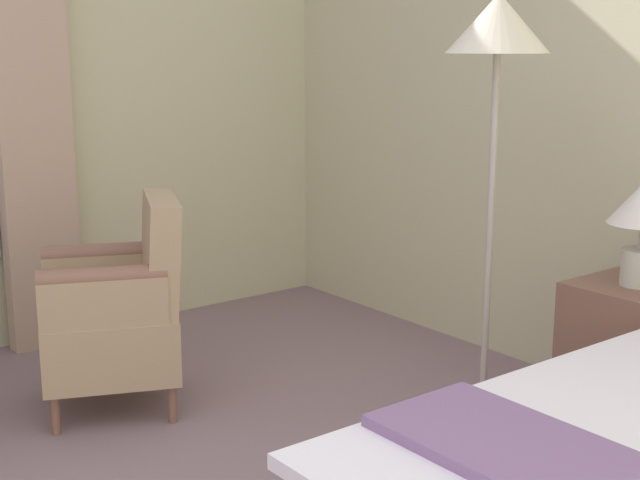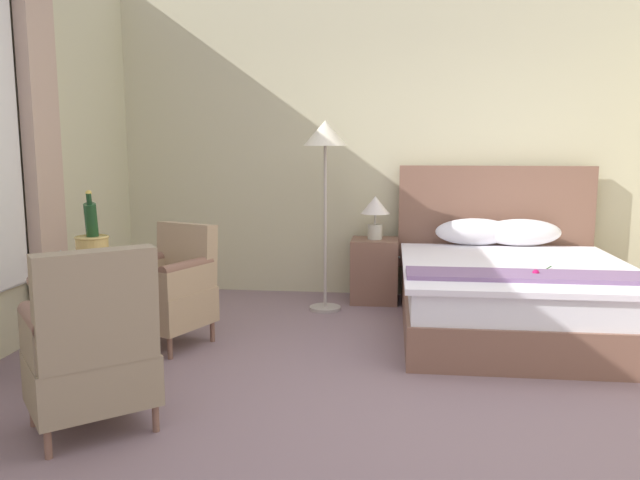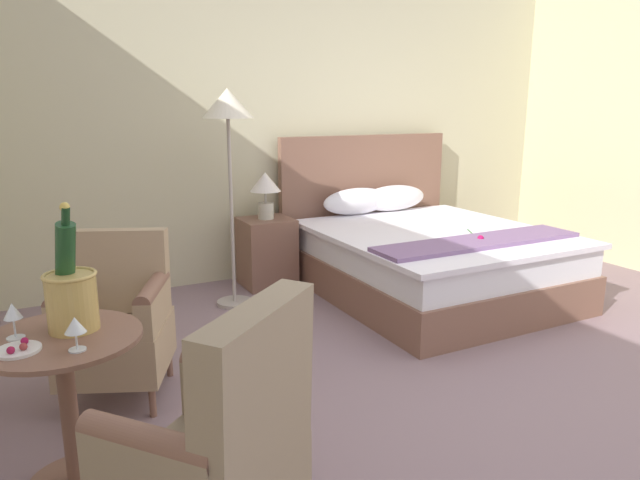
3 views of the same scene
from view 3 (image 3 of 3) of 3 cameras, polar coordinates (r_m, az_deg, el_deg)
name	(u,v)px [view 3 (image 3 of 3)]	position (r m, az deg, el deg)	size (l,w,h in m)	color
ground_plane	(488,386)	(3.48, 16.48, -13.79)	(7.35, 7.35, 0.00)	gray
wall_headboard_side	(290,109)	(5.37, -3.00, 12.98)	(5.97, 0.12, 3.05)	beige
bed	(423,254)	(4.91, 10.31, -1.38)	(1.80, 2.11, 1.28)	brown
nightstand	(267,252)	(5.03, -5.35, -1.20)	(0.46, 0.42, 0.60)	brown
bedside_lamp	(265,187)	(4.92, -5.50, 5.28)	(0.27, 0.27, 0.40)	beige
floor_lamp_brass	(228,121)	(4.38, -9.17, 11.70)	(0.39, 0.39, 1.68)	#B3A89E
side_table_round	(68,400)	(2.59, -23.90, -14.39)	(0.62, 0.62, 0.67)	brown
champagne_bucket	(71,292)	(2.49, -23.66, -4.80)	(0.21, 0.21, 0.52)	tan
wine_glass_near_bucket	(13,313)	(2.50, -28.37, -6.47)	(0.07, 0.07, 0.15)	white
wine_glass_near_edge	(75,326)	(2.29, -23.30, -7.95)	(0.08, 0.08, 0.13)	white
snack_plate	(18,349)	(2.40, -27.94, -9.63)	(0.16, 0.16, 0.04)	white
armchair_by_window	(118,321)	(3.29, -19.59, -7.65)	(0.69, 0.71, 0.89)	brown
armchair_facing_bed	(219,457)	(2.02, -10.03, -20.55)	(0.78, 0.77, 0.97)	brown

